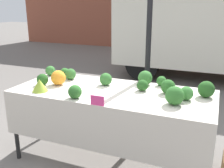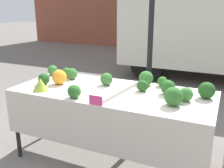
{
  "view_description": "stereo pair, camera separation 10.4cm",
  "coord_description": "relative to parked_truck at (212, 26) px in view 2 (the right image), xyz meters",
  "views": [
    {
      "loc": [
        1.08,
        -2.63,
        1.85
      ],
      "look_at": [
        0.0,
        0.0,
        0.97
      ],
      "focal_mm": 42.0,
      "sensor_mm": 36.0,
      "label": 1
    },
    {
      "loc": [
        1.18,
        -2.59,
        1.85
      ],
      "look_at": [
        0.0,
        0.0,
        0.97
      ],
      "focal_mm": 42.0,
      "sensor_mm": 36.0,
      "label": 2
    }
  ],
  "objects": [
    {
      "name": "broccoli_head_3",
      "position": [
        -0.85,
        -4.14,
        -0.35
      ],
      "size": [
        0.15,
        0.15,
        0.15
      ],
      "color": "#336B2D",
      "rests_on": "market_table"
    },
    {
      "name": "broccoli_head_10",
      "position": [
        -0.96,
        -4.69,
        -0.36
      ],
      "size": [
        0.15,
        0.15,
        0.15
      ],
      "color": "#2D6628",
      "rests_on": "market_table"
    },
    {
      "name": "broccoli_head_0",
      "position": [
        -0.22,
        -3.91,
        -0.37
      ],
      "size": [
        0.12,
        0.12,
        0.12
      ],
      "color": "#2D6628",
      "rests_on": "market_table"
    },
    {
      "name": "parked_truck",
      "position": [
        0.0,
        0.0,
        0.0
      ],
      "size": [
        4.5,
        1.87,
        2.45
      ],
      "color": "silver",
      "rests_on": "ground_plane"
    },
    {
      "name": "broccoli_head_11",
      "position": [
        0.12,
        -4.3,
        -0.36
      ],
      "size": [
        0.14,
        0.14,
        0.14
      ],
      "color": "#387533",
      "rests_on": "market_table"
    },
    {
      "name": "market_table",
      "position": [
        -0.7,
        -4.39,
        -0.53
      ],
      "size": [
        2.29,
        0.97,
        0.89
      ],
      "color": "beige",
      "rests_on": "ground_plane"
    },
    {
      "name": "broccoli_head_2",
      "position": [
        -1.74,
        -4.02,
        -0.36
      ],
      "size": [
        0.14,
        0.14,
        0.14
      ],
      "color": "#387533",
      "rests_on": "market_table"
    },
    {
      "name": "broccoli_head_8",
      "position": [
        -0.38,
        -4.18,
        -0.37
      ],
      "size": [
        0.13,
        0.13,
        0.13
      ],
      "color": "#23511E",
      "rests_on": "market_table"
    },
    {
      "name": "ground_plane",
      "position": [
        -0.7,
        -4.31,
        -1.32
      ],
      "size": [
        40.0,
        40.0,
        0.0
      ],
      "primitive_type": "plane",
      "color": "slate"
    },
    {
      "name": "broccoli_head_9",
      "position": [
        -1.38,
        -4.09,
        -0.36
      ],
      "size": [
        0.15,
        0.15,
        0.15
      ],
      "color": "#336B2D",
      "rests_on": "market_table"
    },
    {
      "name": "broccoli_head_7",
      "position": [
        -0.09,
        -4.17,
        -0.35
      ],
      "size": [
        0.16,
        0.16,
        0.16
      ],
      "color": "#285B23",
      "rests_on": "market_table"
    },
    {
      "name": "broccoli_head_4",
      "position": [
        -1.5,
        -4.03,
        -0.37
      ],
      "size": [
        0.13,
        0.13,
        0.13
      ],
      "color": "#2D6628",
      "rests_on": "market_table"
    },
    {
      "name": "broccoli_head_12",
      "position": [
        -1.57,
        -4.43,
        -0.36
      ],
      "size": [
        0.14,
        0.14,
        0.14
      ],
      "color": "#23511E",
      "rests_on": "market_table"
    },
    {
      "name": "broccoli_head_5",
      "position": [
        0.03,
        -4.48,
        -0.34
      ],
      "size": [
        0.19,
        0.19,
        0.19
      ],
      "color": "#2D6628",
      "rests_on": "market_table"
    },
    {
      "name": "broccoli_head_1",
      "position": [
        0.31,
        -4.13,
        -0.34
      ],
      "size": [
        0.18,
        0.18,
        0.18
      ],
      "color": "#23511E",
      "rests_on": "market_table"
    },
    {
      "name": "orange_cauliflower",
      "position": [
        -1.39,
        -4.35,
        -0.34
      ],
      "size": [
        0.18,
        0.18,
        0.18
      ],
      "color": "orange",
      "rests_on": "market_table"
    },
    {
      "name": "romanesco_head",
      "position": [
        -1.45,
        -4.64,
        -0.36
      ],
      "size": [
        0.18,
        0.18,
        0.14
      ],
      "color": "#93B238",
      "rests_on": "market_table"
    },
    {
      "name": "broccoli_head_6",
      "position": [
        -0.41,
        -3.94,
        -0.34
      ],
      "size": [
        0.18,
        0.18,
        0.18
      ],
      "color": "#336B2D",
      "rests_on": "market_table"
    },
    {
      "name": "price_sign",
      "position": [
        -0.66,
        -4.79,
        -0.38
      ],
      "size": [
        0.14,
        0.01,
        0.1
      ],
      "color": "#E53D84",
      "rests_on": "market_table"
    },
    {
      "name": "tent_pole",
      "position": [
        -0.48,
        -3.6,
        -0.21
      ],
      "size": [
        0.07,
        0.07,
        2.22
      ],
      "color": "black",
      "rests_on": "ground_plane"
    }
  ]
}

